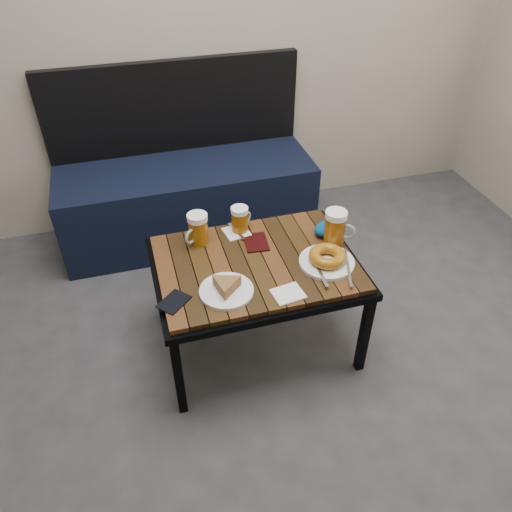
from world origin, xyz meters
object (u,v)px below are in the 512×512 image
object	(u,v)px
bench	(187,193)
beer_mug_right	(336,227)
beer_mug_left	(198,229)
knit_pouch	(329,228)
beer_mug_centre	(240,219)
plate_pie	(226,288)
plate_bagel	(327,259)
passport_navy	(174,302)
cafe_table	(256,270)
passport_burgundy	(256,242)

from	to	relation	value
bench	beer_mug_right	world-z (taller)	bench
beer_mug_left	knit_pouch	distance (m)	0.57
beer_mug_centre	plate_pie	xyz separation A→B (m)	(-0.15, -0.37, -0.04)
plate_pie	plate_bagel	bearing A→B (deg)	7.17
beer_mug_left	passport_navy	bearing A→B (deg)	25.90
beer_mug_left	beer_mug_centre	xyz separation A→B (m)	(0.19, 0.03, -0.01)
plate_pie	bench	bearing A→B (deg)	88.95
bench	beer_mug_left	size ratio (longest dim) A/B	10.09
cafe_table	passport_navy	world-z (taller)	passport_navy
bench	plate_pie	size ratio (longest dim) A/B	6.74
beer_mug_left	passport_burgundy	xyz separation A→B (m)	(0.24, -0.07, -0.07)
bench	passport_burgundy	size ratio (longest dim) A/B	10.51
beer_mug_left	plate_bagel	world-z (taller)	beer_mug_left
bench	passport_navy	xyz separation A→B (m)	(-0.22, -1.09, 0.20)
beer_mug_centre	plate_pie	world-z (taller)	beer_mug_centre
bench	passport_navy	bearing A→B (deg)	-101.41
cafe_table	beer_mug_centre	distance (m)	0.25
passport_navy	cafe_table	bearing A→B (deg)	70.05
cafe_table	beer_mug_left	size ratio (longest dim) A/B	6.06
passport_navy	plate_pie	bearing A→B (deg)	47.65
cafe_table	beer_mug_right	bearing A→B (deg)	6.63
beer_mug_right	passport_burgundy	world-z (taller)	beer_mug_right
bench	plate_bagel	world-z (taller)	bench
plate_pie	knit_pouch	xyz separation A→B (m)	(0.52, 0.25, 0.01)
beer_mug_left	passport_navy	xyz separation A→B (m)	(-0.16, -0.34, -0.07)
cafe_table	plate_bagel	world-z (taller)	plate_bagel
knit_pouch	plate_pie	bearing A→B (deg)	-154.65
passport_burgundy	knit_pouch	world-z (taller)	knit_pouch
beer_mug_centre	passport_navy	distance (m)	0.52
cafe_table	beer_mug_centre	size ratio (longest dim) A/B	6.93
beer_mug_centre	beer_mug_right	world-z (taller)	beer_mug_right
bench	beer_mug_right	xyz separation A→B (m)	(0.50, -0.90, 0.27)
bench	passport_burgundy	bearing A→B (deg)	-78.01
bench	plate_bagel	distance (m)	1.14
beer_mug_left	knit_pouch	xyz separation A→B (m)	(0.56, -0.10, -0.04)
beer_mug_right	passport_burgundy	distance (m)	0.34
cafe_table	passport_burgundy	xyz separation A→B (m)	(0.04, 0.12, 0.05)
beer_mug_left	beer_mug_right	size ratio (longest dim) A/B	0.93
cafe_table	plate_bagel	distance (m)	0.30
bench	cafe_table	world-z (taller)	bench
plate_pie	beer_mug_right	bearing A→B (deg)	20.03
beer_mug_centre	passport_burgundy	bearing A→B (deg)	-102.30
plate_pie	passport_navy	bearing A→B (deg)	179.94
beer_mug_left	knit_pouch	size ratio (longest dim) A/B	0.96
passport_navy	knit_pouch	xyz separation A→B (m)	(0.72, 0.25, 0.03)
beer_mug_left	plate_bagel	bearing A→B (deg)	109.42
beer_mug_left	passport_burgundy	world-z (taller)	beer_mug_left
beer_mug_centre	bench	bearing A→B (deg)	65.97
knit_pouch	passport_navy	bearing A→B (deg)	-161.14
cafe_table	knit_pouch	size ratio (longest dim) A/B	5.82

